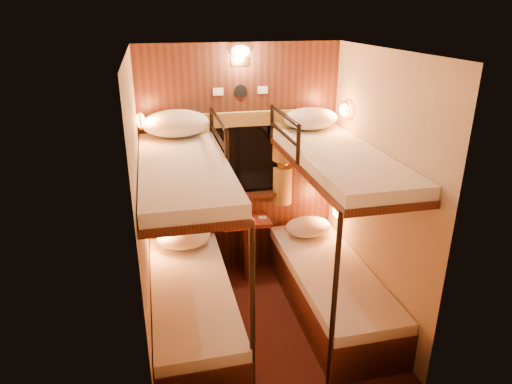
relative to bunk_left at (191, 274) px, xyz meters
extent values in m
plane|color=#3C1011|center=(0.65, -0.07, -0.56)|extent=(2.10, 2.10, 0.00)
plane|color=silver|center=(0.65, -0.07, 1.84)|extent=(2.10, 2.10, 0.00)
plane|color=#C6B293|center=(0.65, 0.98, 0.64)|extent=(2.40, 0.00, 2.40)
plane|color=#C6B293|center=(0.65, -1.12, 0.64)|extent=(2.40, 0.00, 2.40)
plane|color=#C6B293|center=(-0.35, -0.07, 0.64)|extent=(0.00, 2.40, 2.40)
plane|color=#C6B293|center=(1.65, -0.07, 0.64)|extent=(0.00, 2.40, 2.40)
cube|color=#33190E|center=(0.65, 0.97, 0.64)|extent=(2.00, 0.03, 2.40)
cube|color=#33190E|center=(0.00, 0.00, -0.38)|extent=(0.70, 1.90, 0.35)
cube|color=silver|center=(0.00, 0.00, -0.16)|extent=(0.68, 1.88, 0.10)
cube|color=#33190E|center=(0.00, 0.00, 0.89)|extent=(0.70, 1.90, 0.06)
cube|color=silver|center=(0.00, 0.00, 0.97)|extent=(0.68, 1.88, 0.10)
cylinder|color=black|center=(0.35, -0.90, 0.17)|extent=(0.04, 0.04, 1.45)
cylinder|color=black|center=(0.35, 0.88, 1.08)|extent=(0.04, 0.04, 0.32)
cylinder|color=black|center=(0.35, 0.03, 1.08)|extent=(0.04, 0.04, 0.32)
cylinder|color=black|center=(0.35, 0.46, 1.24)|extent=(0.04, 0.85, 0.04)
cylinder|color=black|center=(0.35, 0.46, 1.07)|extent=(0.03, 0.85, 0.03)
cube|color=#33190E|center=(1.30, 0.00, -0.38)|extent=(0.70, 1.90, 0.35)
cube|color=silver|center=(1.30, 0.00, -0.16)|extent=(0.68, 1.88, 0.10)
cube|color=#33190E|center=(1.30, 0.00, 0.89)|extent=(0.70, 1.90, 0.06)
cube|color=silver|center=(1.30, 0.00, 0.97)|extent=(0.68, 1.88, 0.10)
cylinder|color=black|center=(0.95, -0.90, 0.17)|extent=(0.04, 0.04, 1.45)
cylinder|color=black|center=(0.95, 0.88, 1.08)|extent=(0.04, 0.04, 0.32)
cylinder|color=black|center=(0.95, 0.03, 1.08)|extent=(0.04, 0.04, 0.32)
cylinder|color=black|center=(0.95, 0.46, 1.24)|extent=(0.04, 0.85, 0.04)
cylinder|color=black|center=(0.95, 0.46, 1.07)|extent=(0.03, 0.85, 0.03)
cube|color=black|center=(0.65, 0.95, 0.69)|extent=(0.98, 0.02, 0.78)
cube|color=black|center=(0.65, 0.94, 0.69)|extent=(0.90, 0.01, 0.70)
cube|color=#33190E|center=(0.65, 0.90, 0.31)|extent=(1.00, 0.12, 0.04)
cube|color=brown|center=(0.65, 0.91, 1.12)|extent=(1.10, 0.06, 0.14)
cylinder|color=brown|center=(0.22, 0.90, 0.87)|extent=(0.22, 0.22, 0.40)
cylinder|color=brown|center=(0.22, 0.90, 0.64)|extent=(0.11, 0.11, 0.12)
cylinder|color=brown|center=(0.22, 0.90, 0.39)|extent=(0.20, 0.20, 0.40)
torus|color=#C18838|center=(0.22, 0.90, 0.64)|extent=(0.14, 0.14, 0.02)
cylinder|color=brown|center=(1.08, 0.90, 0.87)|extent=(0.22, 0.22, 0.40)
cylinder|color=brown|center=(1.08, 0.90, 0.64)|extent=(0.11, 0.11, 0.12)
cylinder|color=brown|center=(1.08, 0.90, 0.39)|extent=(0.20, 0.20, 0.40)
torus|color=#C18838|center=(1.08, 0.90, 0.64)|extent=(0.14, 0.14, 0.02)
cylinder|color=black|center=(0.65, 0.95, 1.39)|extent=(0.12, 0.02, 0.12)
cube|color=silver|center=(0.43, 0.95, 1.39)|extent=(0.10, 0.01, 0.07)
cube|color=silver|center=(0.87, 0.95, 1.39)|extent=(0.10, 0.01, 0.07)
cube|color=#C18838|center=(0.65, 0.95, 1.66)|extent=(0.18, 0.01, 0.08)
ellipsoid|color=#FFCC8C|center=(0.65, 0.93, 1.76)|extent=(0.18, 0.09, 0.11)
ellipsoid|color=orange|center=(-0.31, 0.63, 0.14)|extent=(0.08, 0.20, 0.13)
torus|color=#C18838|center=(-0.31, 0.63, 0.14)|extent=(0.02, 0.17, 0.17)
ellipsoid|color=orange|center=(-0.31, 0.63, 1.22)|extent=(0.08, 0.20, 0.13)
torus|color=#C18838|center=(-0.31, 0.63, 1.22)|extent=(0.02, 0.17, 0.17)
ellipsoid|color=orange|center=(1.61, 0.63, 0.14)|extent=(0.08, 0.20, 0.13)
torus|color=#C18838|center=(1.61, 0.63, 0.14)|extent=(0.02, 0.17, 0.17)
ellipsoid|color=orange|center=(1.61, 0.63, 1.22)|extent=(0.08, 0.20, 0.13)
torus|color=#C18838|center=(1.61, 0.63, 1.22)|extent=(0.02, 0.17, 0.17)
cube|color=maroon|center=(0.65, 0.78, 0.07)|extent=(0.50, 0.34, 0.04)
cube|color=#33190E|center=(0.65, 0.78, -0.25)|extent=(0.08, 0.30, 0.61)
cube|color=maroon|center=(0.65, 0.78, 0.09)|extent=(0.30, 0.34, 0.01)
cylinder|color=#99BFE5|center=(0.66, 0.81, 0.18)|extent=(0.06, 0.06, 0.18)
cylinder|color=#3F72BF|center=(0.66, 0.81, 0.17)|extent=(0.06, 0.06, 0.06)
cylinder|color=#3F72BF|center=(0.66, 0.81, 0.29)|extent=(0.03, 0.03, 0.03)
cylinder|color=#99BFE5|center=(0.66, 0.75, 0.19)|extent=(0.06, 0.06, 0.19)
cylinder|color=#3F72BF|center=(0.66, 0.75, 0.18)|extent=(0.07, 0.07, 0.07)
cylinder|color=#3F72BF|center=(0.66, 0.75, 0.31)|extent=(0.03, 0.03, 0.03)
cube|color=silver|center=(0.83, 0.78, 0.09)|extent=(0.08, 0.06, 0.01)
cube|color=silver|center=(0.73, 0.85, 0.09)|extent=(0.08, 0.06, 0.00)
ellipsoid|color=silver|center=(0.00, 0.69, 0.01)|extent=(0.54, 0.39, 0.21)
ellipsoid|color=silver|center=(1.30, 0.66, -0.01)|extent=(0.49, 0.35, 0.19)
ellipsoid|color=silver|center=(0.00, 0.74, 1.15)|extent=(0.62, 0.44, 0.24)
ellipsoid|color=silver|center=(1.30, 0.73, 1.13)|extent=(0.54, 0.38, 0.21)
camera|label=1|loc=(-0.21, -3.43, 2.13)|focal=32.00mm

